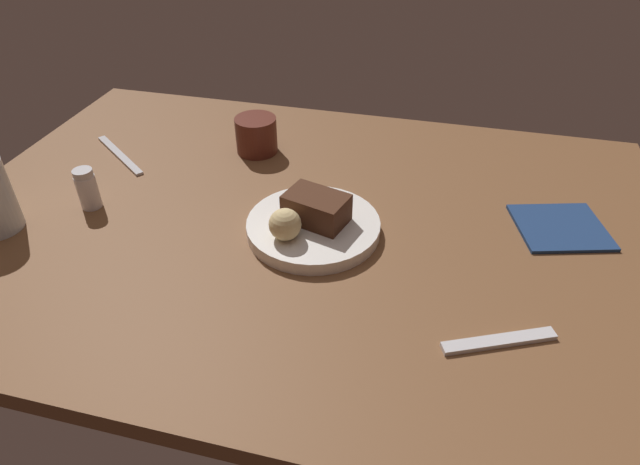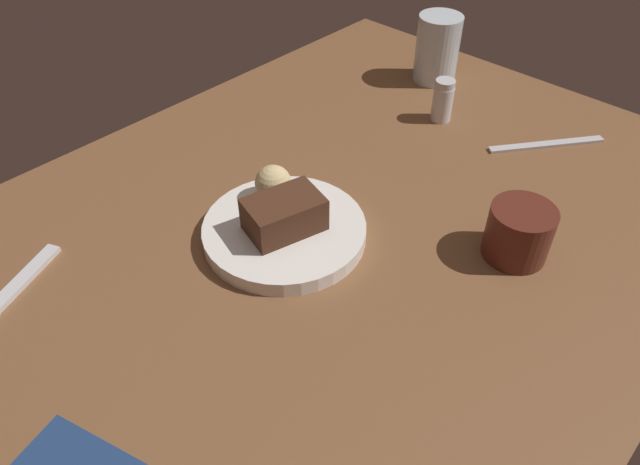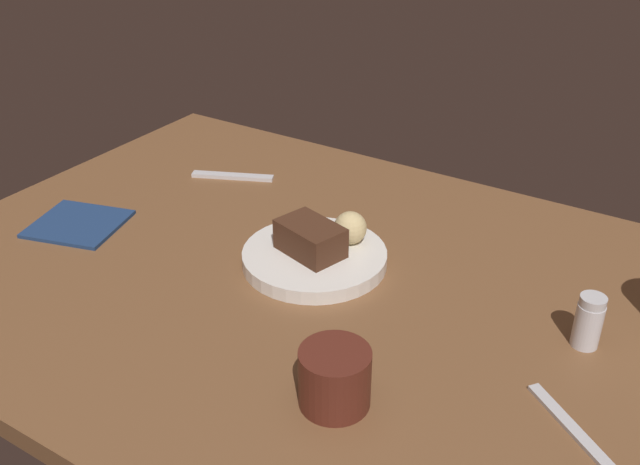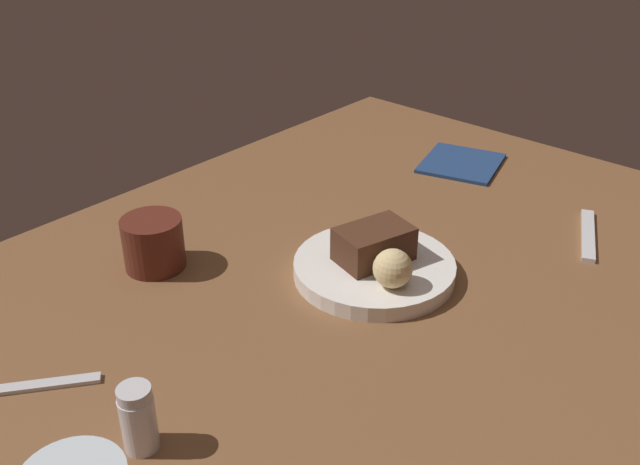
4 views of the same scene
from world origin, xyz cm
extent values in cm
cube|color=brown|center=(0.00, 0.00, 1.50)|extent=(120.00, 84.00, 3.00)
cylinder|color=white|center=(-3.04, 3.36, 4.06)|extent=(21.27, 21.27, 2.12)
cube|color=#472819|center=(-3.42, 2.86, 7.43)|extent=(10.89, 8.65, 4.62)
sphere|color=#DBC184|center=(-0.44, 8.42, 7.59)|extent=(4.94, 4.94, 4.94)
cylinder|color=silver|center=(35.60, 5.37, 5.97)|extent=(3.40, 3.40, 5.94)
cylinder|color=silver|center=(35.60, 5.37, 9.54)|extent=(3.23, 3.23, 1.20)
cylinder|color=#562319|center=(14.64, -20.10, 6.54)|extent=(8.11, 8.11, 7.08)
cube|color=silver|center=(-31.61, 20.20, 3.35)|extent=(14.41, 7.81, 0.70)
cube|color=silver|center=(40.34, -11.57, 3.25)|extent=(16.00, 12.57, 0.50)
cube|color=navy|center=(-41.56, -7.23, 3.30)|extent=(16.69, 15.94, 0.60)
camera|label=1|loc=(-20.95, 70.65, 55.47)|focal=30.50mm
camera|label=2|loc=(-41.97, -39.26, 55.29)|focal=33.24mm
camera|label=3|loc=(46.10, -72.98, 60.04)|focal=40.77mm
camera|label=4|loc=(61.94, 51.49, 54.70)|focal=40.59mm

